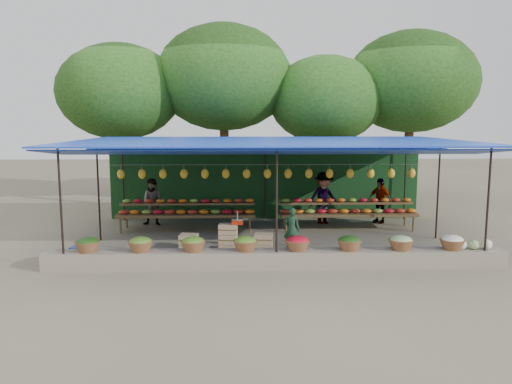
{
  "coord_description": "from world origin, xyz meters",
  "views": [
    {
      "loc": [
        -0.75,
        -13.9,
        3.37
      ],
      "look_at": [
        -0.38,
        0.2,
        1.34
      ],
      "focal_mm": 35.0,
      "sensor_mm": 36.0,
      "label": 1
    }
  ],
  "objects_px": {
    "crate_counter": "(227,242)",
    "weighing_scale": "(237,221)",
    "vendor_seated": "(292,230)",
    "blue_crate_back": "(83,253)",
    "blue_crate_front": "(64,261)"
  },
  "relations": [
    {
      "from": "weighing_scale",
      "to": "blue_crate_back",
      "type": "relative_size",
      "value": 0.6
    },
    {
      "from": "blue_crate_back",
      "to": "blue_crate_front",
      "type": "bearing_deg",
      "value": -101.71
    },
    {
      "from": "crate_counter",
      "to": "blue_crate_front",
      "type": "xyz_separation_m",
      "value": [
        -3.75,
        -1.04,
        -0.17
      ]
    },
    {
      "from": "weighing_scale",
      "to": "blue_crate_back",
      "type": "bearing_deg",
      "value": -173.75
    },
    {
      "from": "vendor_seated",
      "to": "crate_counter",
      "type": "bearing_deg",
      "value": 18.43
    },
    {
      "from": "blue_crate_back",
      "to": "weighing_scale",
      "type": "bearing_deg",
      "value": 15.62
    },
    {
      "from": "crate_counter",
      "to": "blue_crate_back",
      "type": "distance_m",
      "value": 3.54
    },
    {
      "from": "crate_counter",
      "to": "weighing_scale",
      "type": "distance_m",
      "value": 0.6
    },
    {
      "from": "blue_crate_back",
      "to": "crate_counter",
      "type": "bearing_deg",
      "value": 16.09
    },
    {
      "from": "crate_counter",
      "to": "vendor_seated",
      "type": "bearing_deg",
      "value": 4.76
    },
    {
      "from": "vendor_seated",
      "to": "blue_crate_back",
      "type": "distance_m",
      "value": 5.22
    },
    {
      "from": "weighing_scale",
      "to": "blue_crate_front",
      "type": "xyz_separation_m",
      "value": [
        -4.02,
        -1.04,
        -0.71
      ]
    },
    {
      "from": "blue_crate_front",
      "to": "blue_crate_back",
      "type": "xyz_separation_m",
      "value": [
        0.24,
        0.63,
        0.02
      ]
    },
    {
      "from": "vendor_seated",
      "to": "blue_crate_back",
      "type": "height_order",
      "value": "vendor_seated"
    },
    {
      "from": "crate_counter",
      "to": "blue_crate_front",
      "type": "distance_m",
      "value": 3.9
    }
  ]
}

